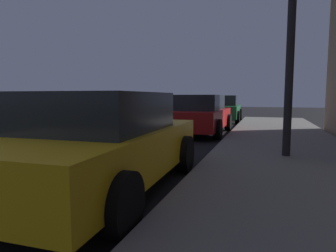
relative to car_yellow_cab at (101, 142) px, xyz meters
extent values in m
cube|color=gold|center=(0.00, 0.02, -0.14)|extent=(2.00, 4.20, 0.64)
cube|color=#1E2328|center=(0.00, -0.05, 0.44)|extent=(1.72, 2.07, 0.56)
cylinder|color=black|center=(-0.99, 1.27, -0.38)|extent=(0.24, 0.67, 0.66)
cylinder|color=black|center=(0.91, 1.33, -0.38)|extent=(0.24, 0.67, 0.66)
cylinder|color=black|center=(0.99, -1.24, -0.38)|extent=(0.24, 0.67, 0.66)
cube|color=maroon|center=(0.00, 6.82, -0.14)|extent=(1.74, 4.29, 0.64)
cube|color=#1E2328|center=(0.00, 6.66, 0.44)|extent=(1.53, 2.33, 0.56)
cylinder|color=black|center=(-0.87, 8.15, -0.38)|extent=(0.22, 0.66, 0.66)
cylinder|color=black|center=(0.88, 8.15, -0.38)|extent=(0.22, 0.66, 0.66)
cylinder|color=black|center=(-0.88, 5.49, -0.38)|extent=(0.22, 0.66, 0.66)
cylinder|color=black|center=(0.87, 5.49, -0.38)|extent=(0.22, 0.66, 0.66)
cube|color=#19592D|center=(0.00, 12.42, -0.14)|extent=(1.99, 4.13, 0.64)
cube|color=#1E2328|center=(0.00, 12.44, 0.44)|extent=(1.70, 2.06, 0.56)
cylinder|color=black|center=(-0.98, 13.65, -0.38)|extent=(0.24, 0.67, 0.66)
cylinder|color=black|center=(0.90, 13.71, -0.38)|extent=(0.24, 0.67, 0.66)
cylinder|color=black|center=(-0.90, 11.13, -0.38)|extent=(0.24, 0.67, 0.66)
cylinder|color=black|center=(0.98, 11.19, -0.38)|extent=(0.24, 0.67, 0.66)
cylinder|color=black|center=(2.72, 2.72, 1.89)|extent=(0.16, 0.16, 4.89)
camera|label=1|loc=(2.27, -3.65, 0.66)|focal=30.84mm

